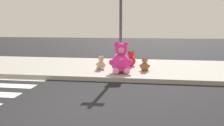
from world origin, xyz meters
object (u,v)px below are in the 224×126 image
(sign_pole, at_px, (121,26))
(plush_brown, at_px, (145,65))
(plush_tan, at_px, (101,64))
(plush_red, at_px, (131,60))
(plush_white, at_px, (117,61))
(plush_pink_large, at_px, (121,61))

(sign_pole, relative_size, plush_brown, 5.89)
(plush_tan, xyz_separation_m, plush_red, (1.12, 0.91, 0.05))
(sign_pole, height_order, plush_red, sign_pole)
(plush_tan, height_order, plush_brown, plush_tan)
(plush_white, distance_m, plush_brown, 1.51)
(plush_pink_large, distance_m, plush_white, 1.53)
(plush_tan, height_order, plush_red, plush_red)
(plush_tan, bearing_deg, sign_pole, -1.68)
(plush_brown, bearing_deg, sign_pole, 177.47)
(plush_brown, relative_size, plush_red, 0.80)
(plush_red, bearing_deg, plush_pink_large, -99.53)
(plush_pink_large, xyz_separation_m, plush_tan, (-0.87, 0.61, -0.25))
(plush_pink_large, bearing_deg, plush_red, 80.47)
(plush_tan, xyz_separation_m, plush_brown, (1.74, -0.07, -0.00))
(plush_tan, relative_size, plush_brown, 1.01)
(plush_brown, bearing_deg, plush_tan, 177.86)
(plush_brown, distance_m, plush_red, 1.16)
(plush_white, height_order, plush_brown, plush_white)
(plush_white, bearing_deg, sign_pole, -75.26)
(plush_pink_large, xyz_separation_m, plush_white, (-0.32, 1.48, -0.24))
(sign_pole, bearing_deg, plush_tan, 178.32)
(plush_pink_large, relative_size, plush_tan, 2.12)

